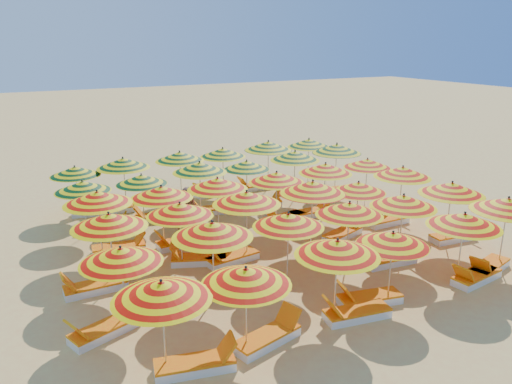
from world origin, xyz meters
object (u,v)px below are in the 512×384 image
at_px(umbrella_0, 162,291).
at_px(lounger_24, 93,211).
at_px(umbrella_3, 393,239).
at_px(umbrella_19, 161,192).
at_px(umbrella_30, 75,171).
at_px(lounger_17, 284,218).
at_px(umbrella_5, 508,205).
at_px(umbrella_12, 109,221).
at_px(umbrella_31, 123,163).
at_px(lounger_11, 197,259).
at_px(lounger_12, 231,258).
at_px(lounger_15, 120,247).
at_px(lounger_4, 476,277).
at_px(lounger_23, 326,192).
at_px(lounger_3, 368,298).
at_px(lounger_13, 343,233).
at_px(beachgoer_b, 188,208).
at_px(umbrella_2, 337,248).
at_px(lounger_6, 104,330).
at_px(lounger_2, 355,313).
at_px(beachgoer_a, 179,214).
at_px(umbrella_18, 97,198).
at_px(lounger_7, 359,257).
at_px(umbrella_29, 337,149).
at_px(lounger_0, 197,364).
at_px(lounger_14, 389,220).
at_px(lounger_26, 211,192).
at_px(umbrella_17, 403,172).
at_px(lounger_16, 181,242).
at_px(lounger_9, 454,236).
at_px(umbrella_23, 367,163).
at_px(umbrella_32, 180,156).
at_px(lounger_8, 391,259).
at_px(umbrella_34, 268,146).
at_px(umbrella_15, 313,188).
at_px(umbrella_27, 247,165).
at_px(umbrella_10, 403,201).
at_px(lounger_25, 112,209).
at_px(umbrella_26, 200,167).
at_px(lounger_20, 156,217).
at_px(umbrella_33, 223,153).
at_px(umbrella_28, 295,156).
at_px(umbrella_22, 325,169).
at_px(umbrella_1, 246,276).
at_px(lounger_21, 212,210).
at_px(umbrella_7, 212,230).
at_px(lounger_10, 94,287).

height_order(umbrella_0, lounger_24, umbrella_0).
bearing_deg(umbrella_3, umbrella_19, 123.93).
relative_size(umbrella_30, lounger_17, 1.14).
height_order(umbrella_5, umbrella_12, umbrella_5).
height_order(umbrella_31, lounger_11, umbrella_31).
relative_size(lounger_12, lounger_15, 1.00).
distance_m(lounger_4, lounger_23, 9.01).
height_order(lounger_3, lounger_13, same).
bearing_deg(lounger_4, beachgoer_b, -61.00).
bearing_deg(umbrella_31, umbrella_2, -76.72).
bearing_deg(lounger_6, lounger_15, -127.33).
relative_size(lounger_2, lounger_3, 0.99).
xyz_separation_m(lounger_13, beachgoer_a, (-4.98, 3.21, 0.53)).
bearing_deg(lounger_23, beachgoer_a, 7.29).
distance_m(umbrella_18, lounger_7, 8.46).
distance_m(umbrella_29, lounger_0, 13.93).
height_order(lounger_14, lounger_26, same).
distance_m(umbrella_30, lounger_0, 11.57).
distance_m(umbrella_17, lounger_4, 5.38).
height_order(lounger_13, lounger_16, same).
relative_size(lounger_9, lounger_15, 0.99).
distance_m(umbrella_18, umbrella_23, 10.94).
bearing_deg(umbrella_32, lounger_8, -68.53).
height_order(umbrella_30, umbrella_34, umbrella_34).
xyz_separation_m(umbrella_29, lounger_23, (-0.60, -0.16, -1.91)).
bearing_deg(umbrella_15, umbrella_27, 90.74).
height_order(lounger_23, lounger_24, same).
bearing_deg(lounger_15, umbrella_10, -23.45).
relative_size(lounger_9, lounger_25, 1.00).
relative_size(umbrella_26, beachgoer_b, 1.50).
relative_size(lounger_3, lounger_20, 0.99).
xyz_separation_m(umbrella_31, umbrella_33, (4.48, 0.20, -0.07)).
bearing_deg(umbrella_10, umbrella_28, 87.86).
relative_size(umbrella_22, lounger_6, 1.47).
bearing_deg(lounger_4, lounger_20, -61.47).
distance_m(umbrella_30, beachgoer_a, 4.82).
bearing_deg(umbrella_27, umbrella_22, -48.51).
relative_size(umbrella_18, lounger_8, 1.39).
bearing_deg(umbrella_1, umbrella_12, 112.81).
xyz_separation_m(umbrella_23, lounger_3, (-5.27, -6.56, -1.68)).
height_order(umbrella_26, lounger_21, umbrella_26).
xyz_separation_m(umbrella_34, lounger_3, (-2.81, -10.63, -1.91)).
bearing_deg(lounger_17, lounger_16, -5.95).
height_order(umbrella_7, lounger_7, umbrella_7).
bearing_deg(umbrella_30, lounger_24, -24.85).
xyz_separation_m(umbrella_30, lounger_10, (-0.68, -6.86, -1.66)).
bearing_deg(beachgoer_b, umbrella_19, -99.37).
distance_m(umbrella_12, umbrella_34, 10.72).
relative_size(umbrella_33, lounger_17, 1.20).
bearing_deg(lounger_24, umbrella_15, 145.13).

